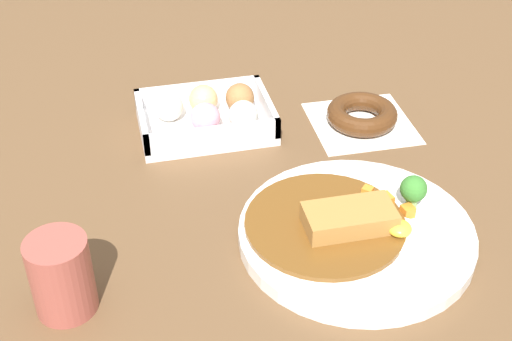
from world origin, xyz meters
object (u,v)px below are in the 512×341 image
Objects in this scene: donut_box at (209,115)px; coffee_mug at (61,276)px; curry_plate at (354,231)px; chocolate_ring_donut at (362,115)px.

coffee_mug is (0.21, 0.31, 0.02)m from donut_box.
chocolate_ring_donut is (-0.10, -0.24, 0.00)m from curry_plate.
donut_box reaches higher than chocolate_ring_donut.
donut_box is at bearing -123.87° from coffee_mug.
donut_box is 1.29× the size of chocolate_ring_donut.
curry_plate is 0.33m from coffee_mug.
curry_plate is at bearing 67.84° from chocolate_ring_donut.
coffee_mug is at bearing 56.13° from donut_box.
donut_box is at bearing -66.33° from curry_plate.
coffee_mug is (0.43, 0.27, 0.03)m from chocolate_ring_donut.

